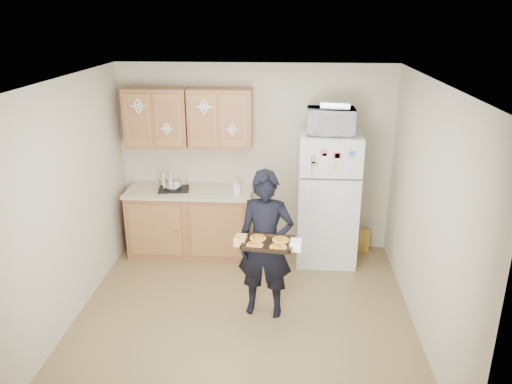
# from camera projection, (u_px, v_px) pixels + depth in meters

# --- Properties ---
(floor) EXTENTS (3.60, 3.60, 0.00)m
(floor) POSITION_uv_depth(u_px,v_px,m) (244.00, 316.00, 5.39)
(floor) COLOR olive
(floor) RESTS_ON ground
(ceiling) EXTENTS (3.60, 3.60, 0.00)m
(ceiling) POSITION_uv_depth(u_px,v_px,m) (242.00, 81.00, 4.54)
(ceiling) COLOR silver
(ceiling) RESTS_ON wall_back
(wall_back) EXTENTS (3.60, 0.04, 2.50)m
(wall_back) POSITION_uv_depth(u_px,v_px,m) (255.00, 159.00, 6.65)
(wall_back) COLOR #BAB397
(wall_back) RESTS_ON floor
(wall_front) EXTENTS (3.60, 0.04, 2.50)m
(wall_front) POSITION_uv_depth(u_px,v_px,m) (218.00, 310.00, 3.27)
(wall_front) COLOR #BAB397
(wall_front) RESTS_ON floor
(wall_left) EXTENTS (0.04, 3.60, 2.50)m
(wall_left) POSITION_uv_depth(u_px,v_px,m) (67.00, 204.00, 5.08)
(wall_left) COLOR #BAB397
(wall_left) RESTS_ON floor
(wall_right) EXTENTS (0.04, 3.60, 2.50)m
(wall_right) POSITION_uv_depth(u_px,v_px,m) (427.00, 213.00, 4.85)
(wall_right) COLOR #BAB397
(wall_right) RESTS_ON floor
(refrigerator) EXTENTS (0.75, 0.70, 1.70)m
(refrigerator) POSITION_uv_depth(u_px,v_px,m) (327.00, 198.00, 6.38)
(refrigerator) COLOR silver
(refrigerator) RESTS_ON floor
(base_cabinet) EXTENTS (1.60, 0.60, 0.86)m
(base_cabinet) POSITION_uv_depth(u_px,v_px,m) (191.00, 223.00, 6.68)
(base_cabinet) COLOR brown
(base_cabinet) RESTS_ON floor
(countertop) EXTENTS (1.64, 0.64, 0.04)m
(countertop) POSITION_uv_depth(u_px,v_px,m) (189.00, 191.00, 6.53)
(countertop) COLOR tan
(countertop) RESTS_ON base_cabinet
(upper_cab_left) EXTENTS (0.80, 0.33, 0.75)m
(upper_cab_left) POSITION_uv_depth(u_px,v_px,m) (157.00, 118.00, 6.36)
(upper_cab_left) COLOR brown
(upper_cab_left) RESTS_ON wall_back
(upper_cab_right) EXTENTS (0.80, 0.33, 0.75)m
(upper_cab_right) POSITION_uv_depth(u_px,v_px,m) (220.00, 118.00, 6.31)
(upper_cab_right) COLOR brown
(upper_cab_right) RESTS_ON wall_back
(cereal_box) EXTENTS (0.20, 0.07, 0.32)m
(cereal_box) POSITION_uv_depth(u_px,v_px,m) (362.00, 240.00, 6.81)
(cereal_box) COLOR gold
(cereal_box) RESTS_ON floor
(person) EXTENTS (0.63, 0.45, 1.61)m
(person) POSITION_uv_depth(u_px,v_px,m) (266.00, 245.00, 5.20)
(person) COLOR black
(person) RESTS_ON floor
(baking_tray) EXTENTS (0.53, 0.42, 0.04)m
(baking_tray) POSITION_uv_depth(u_px,v_px,m) (268.00, 244.00, 4.87)
(baking_tray) COLOR black
(baking_tray) RESTS_ON person
(pizza_front_left) EXTENTS (0.16, 0.16, 0.02)m
(pizza_front_left) POSITION_uv_depth(u_px,v_px,m) (255.00, 245.00, 4.81)
(pizza_front_left) COLOR orange
(pizza_front_left) RESTS_ON baking_tray
(pizza_front_right) EXTENTS (0.16, 0.16, 0.02)m
(pizza_front_right) POSITION_uv_depth(u_px,v_px,m) (278.00, 247.00, 4.76)
(pizza_front_right) COLOR orange
(pizza_front_right) RESTS_ON baking_tray
(pizza_back_left) EXTENTS (0.16, 0.16, 0.02)m
(pizza_back_left) POSITION_uv_depth(u_px,v_px,m) (258.00, 237.00, 4.96)
(pizza_back_left) COLOR orange
(pizza_back_left) RESTS_ON baking_tray
(pizza_back_right) EXTENTS (0.16, 0.16, 0.02)m
(pizza_back_right) POSITION_uv_depth(u_px,v_px,m) (281.00, 239.00, 4.92)
(pizza_back_right) COLOR orange
(pizza_back_right) RESTS_ON baking_tray
(microwave) EXTENTS (0.57, 0.39, 0.32)m
(microwave) POSITION_uv_depth(u_px,v_px,m) (331.00, 121.00, 5.99)
(microwave) COLOR silver
(microwave) RESTS_ON refrigerator
(foil_pan) EXTENTS (0.38, 0.29, 0.07)m
(foil_pan) POSITION_uv_depth(u_px,v_px,m) (336.00, 105.00, 5.95)
(foil_pan) COLOR silver
(foil_pan) RESTS_ON microwave
(dish_rack) EXTENTS (0.43, 0.34, 0.16)m
(dish_rack) POSITION_uv_depth(u_px,v_px,m) (174.00, 184.00, 6.50)
(dish_rack) COLOR black
(dish_rack) RESTS_ON countertop
(bowl) EXTENTS (0.25, 0.25, 0.05)m
(bowl) POSITION_uv_depth(u_px,v_px,m) (173.00, 186.00, 6.51)
(bowl) COLOR white
(bowl) RESTS_ON dish_rack
(soap_bottle) EXTENTS (0.11, 0.11, 0.20)m
(soap_bottle) POSITION_uv_depth(u_px,v_px,m) (236.00, 187.00, 6.34)
(soap_bottle) COLOR silver
(soap_bottle) RESTS_ON countertop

